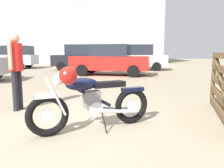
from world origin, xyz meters
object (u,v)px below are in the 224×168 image
at_px(vintage_motorcycle, 90,100).
at_px(red_hatchback_near, 110,56).
at_px(bystander, 16,63).
at_px(dark_sedan_left, 6,56).
at_px(pale_sedan_back, 110,60).
at_px(blue_hatchback_right, 137,57).
at_px(white_estate_far, 82,57).

distance_m(vintage_motorcycle, red_hatchback_near, 14.98).
xyz_separation_m(vintage_motorcycle, bystander, (-1.76, 1.19, 0.53)).
xyz_separation_m(vintage_motorcycle, dark_sedan_left, (-8.37, 13.17, 0.45)).
bearing_deg(vintage_motorcycle, dark_sedan_left, -84.84).
height_order(bystander, pale_sedan_back, pale_sedan_back).
bearing_deg(pale_sedan_back, dark_sedan_left, -19.60).
distance_m(dark_sedan_left, blue_hatchback_right, 10.11).
relative_size(vintage_motorcycle, red_hatchback_near, 0.47).
xyz_separation_m(dark_sedan_left, blue_hatchback_right, (10.07, -0.97, -0.02)).
bearing_deg(red_hatchback_near, white_estate_far, -125.88).
distance_m(vintage_motorcycle, pale_sedan_back, 8.59).
height_order(vintage_motorcycle, bystander, bystander).
distance_m(vintage_motorcycle, blue_hatchback_right, 12.33).
relative_size(dark_sedan_left, red_hatchback_near, 1.18).
xyz_separation_m(pale_sedan_back, blue_hatchback_right, (1.76, 3.63, 0.08)).
relative_size(pale_sedan_back, dark_sedan_left, 0.93).
relative_size(vintage_motorcycle, white_estate_far, 0.47).
xyz_separation_m(dark_sedan_left, red_hatchback_near, (8.01, 1.80, -0.02)).
bearing_deg(bystander, red_hatchback_near, -92.05).
height_order(vintage_motorcycle, blue_hatchback_right, blue_hatchback_right).
height_order(bystander, white_estate_far, white_estate_far).
xyz_separation_m(bystander, white_estate_far, (-0.44, 10.74, -0.10)).
distance_m(pale_sedan_back, dark_sedan_left, 9.49).
height_order(red_hatchback_near, blue_hatchback_right, same).
relative_size(bystander, pale_sedan_back, 0.38).
xyz_separation_m(bystander, pale_sedan_back, (1.69, 7.39, -0.18)).
bearing_deg(red_hatchback_near, bystander, -100.52).
height_order(vintage_motorcycle, pale_sedan_back, pale_sedan_back).
height_order(dark_sedan_left, white_estate_far, white_estate_far).
bearing_deg(pale_sedan_back, vintage_motorcycle, 99.76).
relative_size(dark_sedan_left, white_estate_far, 1.18).
height_order(vintage_motorcycle, red_hatchback_near, red_hatchback_near).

